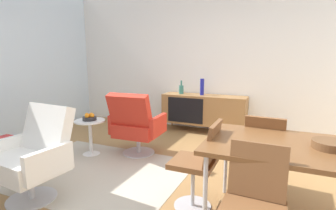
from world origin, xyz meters
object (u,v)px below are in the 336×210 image
dining_table (310,152)px  vase_sculptural_dark (181,89)px  wooden_bowl_on_table (330,145)px  fruit_bowl (89,117)px  dining_chair_front_left (254,206)px  dining_chair_near_window (200,161)px  armchair_black_shell (34,154)px  magazine_stack (4,148)px  dining_chair_back_left (265,150)px  sideboard (204,110)px  side_table_round (90,133)px  lounge_chair_red (136,124)px  vase_cobalt (202,87)px

dining_table → vase_sculptural_dark: bearing=128.9°
wooden_bowl_on_table → fruit_bowl: size_ratio=1.30×
dining_chair_front_left → dining_table: bearing=58.1°
dining_chair_near_window → armchair_black_shell: size_ratio=0.90×
dining_table → dining_chair_front_left: bearing=-121.9°
fruit_bowl → magazine_stack: size_ratio=0.49×
wooden_bowl_on_table → armchair_black_shell: armchair_black_shell is taller
dining_chair_front_left → fruit_bowl: bearing=152.6°
dining_chair_near_window → dining_chair_back_left: bearing=46.2°
sideboard → side_table_round: sideboard is taller
fruit_bowl → vase_sculptural_dark: bearing=68.6°
dining_chair_front_left → lounge_chair_red: lounge_chair_red is taller
vase_cobalt → dining_table: size_ratio=0.19×
sideboard → vase_sculptural_dark: (-0.47, 0.00, 0.37)m
dining_chair_front_left → side_table_round: bearing=152.6°
dining_table → dining_chair_back_left: (-0.35, 0.56, -0.23)m
dining_chair_back_left → fruit_bowl: 2.44m
vase_cobalt → vase_sculptural_dark: 0.43m
fruit_bowl → wooden_bowl_on_table: bearing=-13.3°
dining_table → wooden_bowl_on_table: bearing=8.4°
dining_chair_front_left → armchair_black_shell: size_ratio=0.90×
magazine_stack → wooden_bowl_on_table: bearing=-1.0°
vase_sculptural_dark → dining_chair_front_left: vase_sculptural_dark is taller
wooden_bowl_on_table → lounge_chair_red: 2.49m
vase_cobalt → fruit_bowl: 2.20m
vase_sculptural_dark → dining_table: (2.06, -2.55, -0.11)m
vase_cobalt → magazine_stack: bearing=-131.9°
dining_table → fruit_bowl: bearing=165.8°
lounge_chair_red → dining_table: bearing=-24.0°
dining_chair_back_left → fruit_bowl: dining_chair_back_left is taller
dining_chair_back_left → dining_chair_front_left: same height
dining_table → magazine_stack: dining_table is taller
fruit_bowl → side_table_round: bearing=-25.1°
dining_chair_front_left → side_table_round: size_ratio=1.65×
vase_sculptural_dark → magazine_stack: (-1.79, -2.47, -0.67)m
vase_cobalt → vase_sculptural_dark: size_ratio=1.19×
wooden_bowl_on_table → lounge_chair_red: size_ratio=0.27×
sideboard → lounge_chair_red: (-0.56, -1.59, 0.03)m
wooden_bowl_on_table → dining_chair_front_left: bearing=-129.7°
armchair_black_shell → fruit_bowl: size_ratio=4.73×
dining_chair_front_left → armchair_black_shell: bearing=177.9°
vase_sculptural_dark → dining_chair_back_left: (1.71, -1.99, -0.34)m
vase_cobalt → dining_chair_back_left: bearing=-57.2°
dining_chair_near_window → magazine_stack: dining_chair_near_window is taller
dining_table → side_table_round: 2.90m
wooden_bowl_on_table → magazine_stack: 4.03m
sideboard → lounge_chair_red: bearing=-109.3°
wooden_bowl_on_table → armchair_black_shell: bearing=-169.2°
vase_cobalt → lounge_chair_red: vase_cobalt is taller
dining_chair_front_left → fruit_bowl: (-2.44, 1.27, 0.09)m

